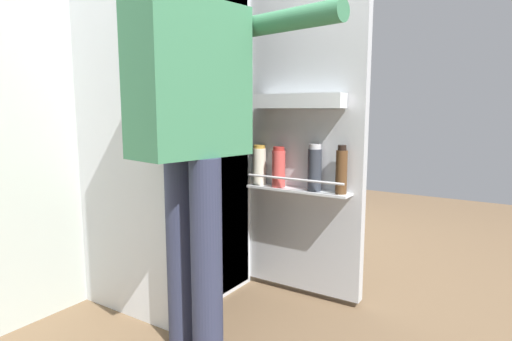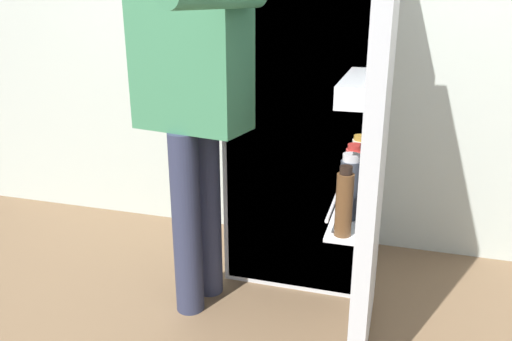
% 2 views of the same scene
% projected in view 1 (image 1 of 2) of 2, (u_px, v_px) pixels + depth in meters
% --- Properties ---
extents(ground_plane, '(6.73, 6.73, 0.00)m').
position_uv_depth(ground_plane, '(256.00, 316.00, 1.99)').
color(ground_plane, brown).
extents(kitchen_wall, '(4.40, 0.10, 2.42)m').
position_uv_depth(kitchen_wall, '(121.00, 64.00, 2.29)').
color(kitchen_wall, beige).
rests_on(kitchen_wall, ground_plane).
extents(refrigerator, '(0.70, 1.21, 1.70)m').
position_uv_depth(refrigerator, '(181.00, 132.00, 2.15)').
color(refrigerator, silver).
rests_on(refrigerator, ground_plane).
extents(person, '(0.54, 0.79, 1.59)m').
position_uv_depth(person, '(192.00, 114.00, 1.58)').
color(person, '#2D334C').
rests_on(person, ground_plane).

